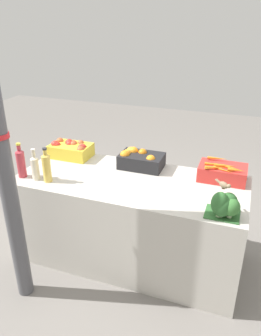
% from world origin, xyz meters
% --- Properties ---
extents(ground_plane, '(10.00, 10.00, 0.00)m').
position_xyz_m(ground_plane, '(0.00, 0.00, 0.00)').
color(ground_plane, slate).
extents(market_table, '(1.80, 0.78, 0.75)m').
position_xyz_m(market_table, '(0.00, 0.00, 0.37)').
color(market_table, '#B7B2A8').
rests_on(market_table, ground_plane).
extents(support_pole, '(0.13, 0.13, 2.29)m').
position_xyz_m(support_pole, '(-0.61, -0.66, 1.15)').
color(support_pole, '#4C4C51').
rests_on(support_pole, ground_plane).
extents(apple_crate, '(0.36, 0.24, 0.15)m').
position_xyz_m(apple_crate, '(-0.66, 0.25, 0.82)').
color(apple_crate, gold).
rests_on(apple_crate, market_table).
extents(orange_crate, '(0.36, 0.24, 0.16)m').
position_xyz_m(orange_crate, '(-0.01, 0.25, 0.82)').
color(orange_crate, black).
rests_on(orange_crate, market_table).
extents(carrot_crate, '(0.36, 0.25, 0.15)m').
position_xyz_m(carrot_crate, '(0.67, 0.25, 0.81)').
color(carrot_crate, red).
rests_on(carrot_crate, market_table).
extents(broccoli_pile, '(0.22, 0.19, 0.18)m').
position_xyz_m(broccoli_pile, '(0.74, -0.29, 0.84)').
color(broccoli_pile, '#2D602D').
rests_on(broccoli_pile, market_table).
extents(juice_bottle_ruby, '(0.07, 0.07, 0.28)m').
position_xyz_m(juice_bottle_ruby, '(-0.83, -0.25, 0.87)').
color(juice_bottle_ruby, '#B2333D').
rests_on(juice_bottle_ruby, market_table).
extents(juice_bottle_cloudy, '(0.06, 0.06, 0.25)m').
position_xyz_m(juice_bottle_cloudy, '(-0.70, -0.25, 0.85)').
color(juice_bottle_cloudy, beige).
rests_on(juice_bottle_cloudy, market_table).
extents(juice_bottle_golden, '(0.06, 0.06, 0.28)m').
position_xyz_m(juice_bottle_golden, '(-0.59, -0.25, 0.87)').
color(juice_bottle_golden, gold).
rests_on(juice_bottle_golden, market_table).
extents(sparrow_bird, '(0.11, 0.10, 0.05)m').
position_xyz_m(sparrow_bird, '(0.72, -0.25, 0.96)').
color(sparrow_bird, '#4C3D2D').
rests_on(sparrow_bird, broccoli_pile).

